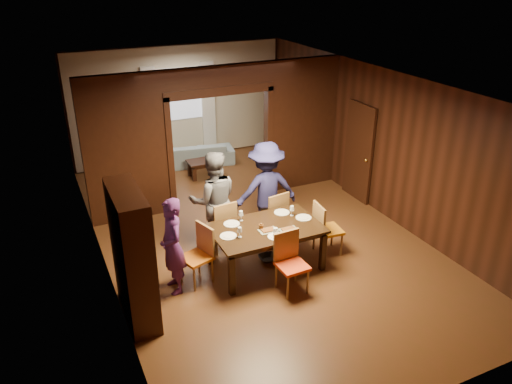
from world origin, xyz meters
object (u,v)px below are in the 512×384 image
person_grey (214,201)px  chair_left (196,256)px  sofa (196,154)px  hutch (133,256)px  coffee_table (205,168)px  person_navy (266,190)px  person_purple (172,246)px  dining_table (266,247)px  chair_far_l (221,224)px  chair_right (328,228)px  chair_near (292,264)px  chair_far_r (272,215)px

person_grey → chair_left: size_ratio=1.88×
sofa → hutch: 6.04m
sofa → coffee_table: size_ratio=2.35×
person_navy → person_purple: bearing=30.8°
dining_table → chair_far_l: bearing=118.2°
person_purple → chair_right: (2.77, -0.08, -0.30)m
sofa → chair_right: chair_right is taller
person_navy → chair_right: size_ratio=1.89×
dining_table → chair_near: chair_near is taller
sofa → person_grey: bearing=85.7°
chair_near → hutch: size_ratio=0.48×
dining_table → coffee_table: bearing=84.7°
person_grey → dining_table: person_grey is taller
sofa → chair_near: size_ratio=1.94×
person_purple → chair_far_r: size_ratio=1.62×
person_grey → coffee_table: bearing=-94.9°
chair_left → hutch: bearing=-85.8°
chair_left → person_navy: bearing=101.0°
chair_left → hutch: (-1.04, -0.42, 0.52)m
chair_far_l → chair_far_r: (1.00, -0.05, 0.00)m
person_grey → coffee_table: size_ratio=2.28×
sofa → coffee_table: (-0.08, -0.83, -0.07)m
coffee_table → chair_near: chair_near is taller
dining_table → chair_far_r: 0.99m
chair_far_r → person_navy: bearing=-86.8°
chair_left → chair_right: (2.39, -0.12, 0.00)m
coffee_table → chair_near: (-0.32, -4.95, 0.28)m
dining_table → coffee_table: (0.39, 4.17, -0.18)m
dining_table → coffee_table: 4.19m
chair_far_l → coffee_table: bearing=-110.4°
person_navy → chair_far_l: size_ratio=1.89×
coffee_table → chair_right: (0.80, -4.22, 0.28)m
person_purple → chair_right: person_purple is taller
person_grey → chair_right: bearing=160.0°
chair_left → chair_near: (1.27, -0.85, 0.00)m
chair_right → hutch: bearing=100.6°
sofa → chair_far_l: size_ratio=1.94×
chair_far_r → hutch: (-2.77, -1.18, 0.52)m
chair_left → chair_far_l: size_ratio=1.00×
chair_right → chair_far_l: (-1.66, 0.93, 0.00)m
chair_left → chair_far_r: same height
chair_right → chair_far_r: size_ratio=1.00×
person_purple → coffee_table: person_purple is taller
chair_near → sofa: bearing=83.6°
chair_right → chair_far_r: bearing=42.6°
person_purple → dining_table: bearing=87.9°
chair_far_l → hutch: (-1.78, -1.23, 0.52)m
dining_table → chair_right: bearing=-2.6°
coffee_table → chair_left: (-1.59, -4.09, 0.28)m
chair_left → dining_table: bearing=68.7°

